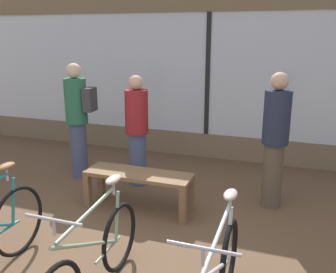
{
  "coord_description": "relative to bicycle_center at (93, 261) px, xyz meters",
  "views": [
    {
      "loc": [
        1.56,
        -2.74,
        2.25
      ],
      "look_at": [
        0.0,
        1.67,
        0.95
      ],
      "focal_mm": 40.0,
      "sensor_mm": 36.0,
      "label": 1
    }
  ],
  "objects": [
    {
      "name": "display_bench",
      "position": [
        -0.34,
        1.73,
        0.03
      ],
      "size": [
        1.4,
        0.44,
        0.51
      ],
      "color": "brown",
      "rests_on": "ground_plane"
    },
    {
      "name": "customer_by_window",
      "position": [
        1.28,
        2.42,
        0.56
      ],
      "size": [
        0.46,
        0.46,
        1.79
      ],
      "color": "brown",
      "rests_on": "ground_plane"
    },
    {
      "name": "customer_near_rack",
      "position": [
        -0.7,
        2.51,
        0.49
      ],
      "size": [
        0.43,
        0.43,
        1.67
      ],
      "color": "#424C6B",
      "rests_on": "ground_plane"
    },
    {
      "name": "bicycle_center",
      "position": [
        0.0,
        0.0,
        0.0
      ],
      "size": [
        0.46,
        1.7,
        1.02
      ],
      "color": "black",
      "rests_on": "ground_plane"
    },
    {
      "name": "shop_back_wall",
      "position": [
        -0.04,
        4.14,
        1.26
      ],
      "size": [
        12.0,
        0.08,
        3.2
      ],
      "color": "#7A664C",
      "rests_on": "ground_plane"
    },
    {
      "name": "customer_mid_floor",
      "position": [
        -1.71,
        2.51,
        0.6
      ],
      "size": [
        0.5,
        0.36,
        1.81
      ],
      "color": "#424C6B",
      "rests_on": "ground_plane"
    }
  ]
}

